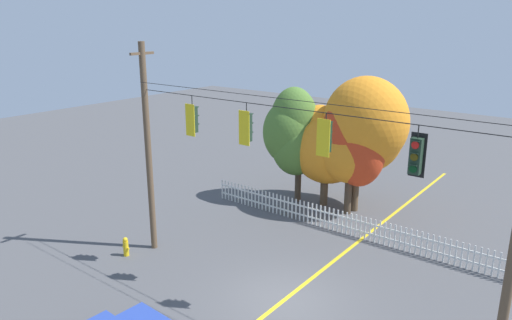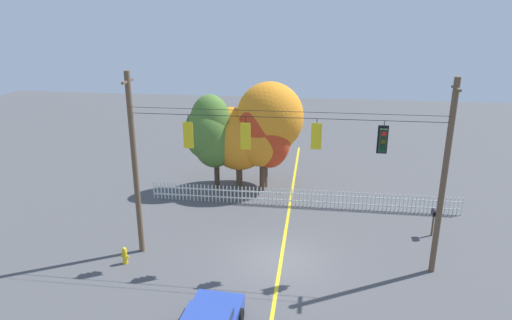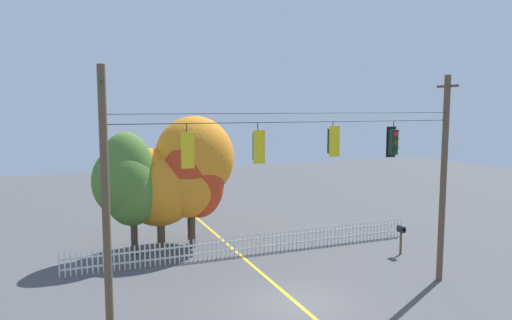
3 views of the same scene
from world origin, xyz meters
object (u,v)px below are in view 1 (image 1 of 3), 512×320
traffic_signal_eastbound_side (193,119)px  traffic_signal_northbound_primary (325,137)px  autumn_maple_mid (325,145)px  autumn_maple_near_fence (293,133)px  autumn_oak_far_east (354,140)px  fire_hydrant (126,247)px  traffic_signal_westbound_side (416,156)px  autumn_maple_far_west (362,132)px  traffic_signal_northbound_secondary (246,127)px

traffic_signal_eastbound_side → traffic_signal_northbound_primary: (5.45, 0.00, 0.15)m
traffic_signal_eastbound_side → autumn_maple_mid: traffic_signal_eastbound_side is taller
autumn_maple_near_fence → autumn_oak_far_east: 3.32m
autumn_maple_mid → autumn_oak_far_east: 1.90m
traffic_signal_eastbound_side → autumn_oak_far_east: bearing=75.0°
traffic_signal_eastbound_side → fire_hydrant: 6.31m
traffic_signal_westbound_side → autumn_oak_far_east: traffic_signal_westbound_side is taller
autumn_maple_far_west → autumn_maple_near_fence: bearing=-165.3°
traffic_signal_northbound_primary → traffic_signal_westbound_side: (2.71, 0.02, -0.11)m
traffic_signal_northbound_primary → autumn_maple_mid: 10.58m
autumn_oak_far_east → autumn_maple_far_west: size_ratio=0.90×
traffic_signal_eastbound_side → traffic_signal_northbound_primary: same height
autumn_maple_mid → traffic_signal_northbound_secondary: bearing=-77.5°
autumn_maple_far_west → fire_hydrant: size_ratio=8.37×
traffic_signal_northbound_secondary → fire_hydrant: (-5.41, -1.19, -5.51)m
autumn_maple_near_fence → autumn_maple_mid: (1.54, 0.68, -0.54)m
traffic_signal_northbound_secondary → traffic_signal_westbound_side: size_ratio=0.98×
traffic_signal_northbound_secondary → traffic_signal_northbound_primary: 2.97m
autumn_maple_mid → autumn_maple_far_west: bearing=6.6°
fire_hydrant → traffic_signal_eastbound_side: bearing=22.2°
traffic_signal_northbound_secondary → fire_hydrant: size_ratio=1.73×
traffic_signal_northbound_primary → autumn_maple_mid: traffic_signal_northbound_primary is taller
traffic_signal_northbound_primary → traffic_signal_westbound_side: size_ratio=0.89×
traffic_signal_northbound_primary → autumn_maple_far_west: autumn_maple_far_west is taller
traffic_signal_northbound_secondary → traffic_signal_northbound_primary: (2.96, 0.00, 0.11)m
fire_hydrant → autumn_maple_near_fence: bearing=78.7°
traffic_signal_westbound_side → autumn_oak_far_east: 10.55m
traffic_signal_northbound_primary → traffic_signal_westbound_side: bearing=0.4°
traffic_signal_northbound_secondary → autumn_maple_mid: bearing=102.5°
traffic_signal_northbound_secondary → autumn_oak_far_east: bearing=91.5°
autumn_maple_near_fence → autumn_maple_mid: bearing=23.7°
autumn_maple_mid → autumn_maple_far_west: autumn_maple_far_west is taller
traffic_signal_northbound_secondary → autumn_maple_near_fence: bearing=113.2°
traffic_signal_eastbound_side → traffic_signal_northbound_primary: bearing=0.0°
traffic_signal_northbound_secondary → autumn_maple_far_west: autumn_maple_far_west is taller
traffic_signal_northbound_secondary → traffic_signal_northbound_primary: bearing=0.0°
autumn_oak_far_east → fire_hydrant: autumn_oak_far_east is taller
traffic_signal_northbound_primary → autumn_maple_near_fence: 10.73m
traffic_signal_eastbound_side → autumn_maple_near_fence: bearing=97.2°
traffic_signal_northbound_secondary → fire_hydrant: 7.81m
traffic_signal_northbound_secondary → autumn_maple_mid: (-1.98, 8.90, -2.75)m
traffic_signal_eastbound_side → autumn_maple_mid: 9.32m
traffic_signal_northbound_secondary → traffic_signal_westbound_side: 5.67m
traffic_signal_northbound_primary → autumn_maple_mid: size_ratio=0.25×
autumn_oak_far_east → traffic_signal_eastbound_side: bearing=-105.0°
traffic_signal_eastbound_side → fire_hydrant: bearing=-157.8°
traffic_signal_northbound_primary → autumn_maple_mid: (-4.94, 8.90, -2.86)m
fire_hydrant → autumn_maple_far_west: bearing=62.8°
autumn_maple_far_west → fire_hydrant: (-5.29, -10.31, -3.66)m
traffic_signal_westbound_side → autumn_maple_far_west: (-5.79, 9.10, -1.85)m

